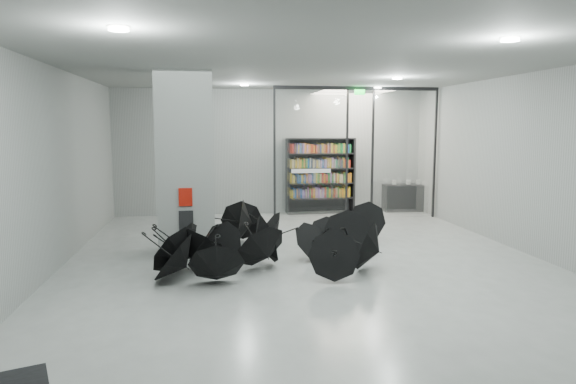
{
  "coord_description": "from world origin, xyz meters",
  "views": [
    {
      "loc": [
        -1.95,
        -9.44,
        2.83
      ],
      "look_at": [
        -0.3,
        1.5,
        1.4
      ],
      "focal_mm": 31.84,
      "sensor_mm": 36.0,
      "label": 1
    }
  ],
  "objects": [
    {
      "name": "room",
      "position": [
        0.0,
        0.0,
        2.84
      ],
      "size": [
        14.0,
        14.02,
        4.01
      ],
      "color": "gray",
      "rests_on": "ground"
    },
    {
      "name": "column",
      "position": [
        -2.5,
        2.0,
        2.0
      ],
      "size": [
        1.2,
        1.2,
        4.0
      ],
      "primitive_type": "cube",
      "color": "slate",
      "rests_on": "ground"
    },
    {
      "name": "fire_cabinet",
      "position": [
        -2.5,
        1.38,
        1.35
      ],
      "size": [
        0.28,
        0.04,
        0.38
      ],
      "primitive_type": "cube",
      "color": "#A50A07",
      "rests_on": "column"
    },
    {
      "name": "info_panel",
      "position": [
        -2.5,
        1.38,
        0.85
      ],
      "size": [
        0.3,
        0.03,
        0.42
      ],
      "primitive_type": "cube",
      "color": "black",
      "rests_on": "column"
    },
    {
      "name": "exit_sign",
      "position": [
        2.4,
        5.3,
        3.82
      ],
      "size": [
        0.3,
        0.06,
        0.15
      ],
      "primitive_type": "cube",
      "color": "#0CE533",
      "rests_on": "room"
    },
    {
      "name": "glass_partition",
      "position": [
        2.39,
        5.5,
        2.18
      ],
      "size": [
        5.06,
        0.08,
        4.0
      ],
      "color": "silver",
      "rests_on": "ground"
    },
    {
      "name": "bookshelf",
      "position": [
        1.56,
        6.75,
        1.23
      ],
      "size": [
        2.24,
        0.51,
        2.45
      ],
      "primitive_type": null,
      "rotation": [
        0.0,
        0.0,
        0.03
      ],
      "color": "black",
      "rests_on": "ground"
    },
    {
      "name": "shop_counter",
      "position": [
        4.47,
        6.74,
        0.45
      ],
      "size": [
        1.52,
        0.67,
        0.9
      ],
      "primitive_type": "cube",
      "rotation": [
        0.0,
        0.0,
        -0.05
      ],
      "color": "black",
      "rests_on": "ground"
    },
    {
      "name": "umbrella_cluster",
      "position": [
        -0.98,
        0.86,
        0.31
      ],
      "size": [
        5.92,
        4.53,
        1.31
      ],
      "color": "black",
      "rests_on": "ground"
    }
  ]
}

